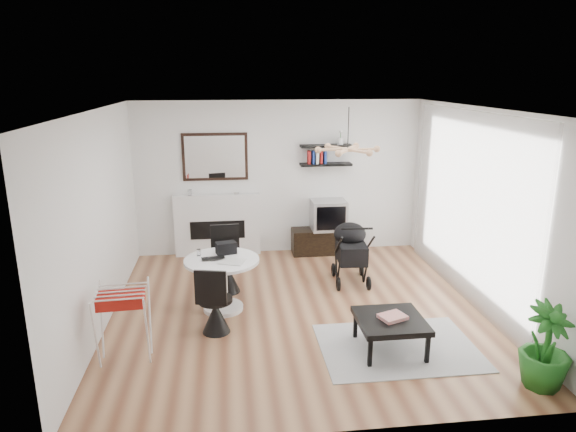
{
  "coord_description": "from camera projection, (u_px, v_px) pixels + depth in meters",
  "views": [
    {
      "loc": [
        -0.9,
        -6.36,
        3.1
      ],
      "look_at": [
        -0.09,
        0.4,
        1.23
      ],
      "focal_mm": 32.0,
      "sensor_mm": 36.0,
      "label": 1
    }
  ],
  "objects": [
    {
      "name": "fireplace",
      "position": [
        217.0,
        217.0,
        9.03
      ],
      "size": [
        1.5,
        0.17,
        2.16
      ],
      "color": "white",
      "rests_on": "floor"
    },
    {
      "name": "wall_back",
      "position": [
        279.0,
        178.0,
        9.05
      ],
      "size": [
        5.0,
        0.0,
        5.0
      ],
      "primitive_type": "plane",
      "rotation": [
        1.57,
        0.0,
        0.0
      ],
      "color": "white",
      "rests_on": "floor"
    },
    {
      "name": "dining_table",
      "position": [
        222.0,
        276.0,
        6.91
      ],
      "size": [
        1.01,
        1.01,
        0.74
      ],
      "color": "white",
      "rests_on": "floor"
    },
    {
      "name": "potted_plant",
      "position": [
        546.0,
        347.0,
        5.19
      ],
      "size": [
        0.62,
        0.62,
        0.9
      ],
      "primitive_type": "imported",
      "rotation": [
        0.0,
        0.0,
        0.28
      ],
      "color": "#1E631C",
      "rests_on": "floor"
    },
    {
      "name": "shelf_upper",
      "position": [
        326.0,
        146.0,
        8.87
      ],
      "size": [
        0.9,
        0.25,
        0.04
      ],
      "primitive_type": "cube",
      "color": "black",
      "rests_on": "wall_back"
    },
    {
      "name": "newspaper",
      "position": [
        232.0,
        262.0,
        6.73
      ],
      "size": [
        0.39,
        0.36,
        0.01
      ],
      "primitive_type": "cube",
      "rotation": [
        0.0,
        0.0,
        -0.35
      ],
      "color": "silver",
      "rests_on": "dining_table"
    },
    {
      "name": "wall_left",
      "position": [
        99.0,
        221.0,
        6.37
      ],
      "size": [
        0.0,
        5.0,
        5.0
      ],
      "primitive_type": "plane",
      "rotation": [
        1.57,
        0.0,
        1.57
      ],
      "color": "white",
      "rests_on": "floor"
    },
    {
      "name": "drinking_glass",
      "position": [
        199.0,
        252.0,
        6.96
      ],
      "size": [
        0.05,
        0.05,
        0.09
      ],
      "primitive_type": "cylinder",
      "color": "white",
      "rests_on": "dining_table"
    },
    {
      "name": "chair_near",
      "position": [
        215.0,
        312.0,
        6.33
      ],
      "size": [
        0.45,
        0.46,
        0.89
      ],
      "rotation": [
        0.0,
        0.0,
        2.91
      ],
      "color": "black",
      "rests_on": "floor"
    },
    {
      "name": "chair_far",
      "position": [
        227.0,
        271.0,
        7.56
      ],
      "size": [
        0.46,
        0.48,
        0.98
      ],
      "rotation": [
        0.0,
        0.0,
        0.06
      ],
      "color": "black",
      "rests_on": "floor"
    },
    {
      "name": "shelf_lower",
      "position": [
        326.0,
        164.0,
        8.95
      ],
      "size": [
        0.9,
        0.25,
        0.04
      ],
      "primitive_type": "cube",
      "color": "black",
      "rests_on": "wall_back"
    },
    {
      "name": "floor",
      "position": [
        298.0,
        310.0,
        7.01
      ],
      "size": [
        5.0,
        5.0,
        0.0
      ],
      "primitive_type": "plane",
      "color": "brown",
      "rests_on": "ground"
    },
    {
      "name": "stroller",
      "position": [
        351.0,
        254.0,
        7.91
      ],
      "size": [
        0.57,
        0.86,
        1.02
      ],
      "rotation": [
        0.0,
        0.0,
        -0.08
      ],
      "color": "black",
      "rests_on": "floor"
    },
    {
      "name": "magazines",
      "position": [
        393.0,
        317.0,
        5.89
      ],
      "size": [
        0.35,
        0.32,
        0.04
      ],
      "primitive_type": "cube",
      "rotation": [
        0.0,
        0.0,
        0.36
      ],
      "color": "#D53D35",
      "rests_on": "coffee_table"
    },
    {
      "name": "coffee_table",
      "position": [
        391.0,
        322.0,
        5.91
      ],
      "size": [
        0.76,
        0.76,
        0.39
      ],
      "rotation": [
        0.0,
        0.0,
        -0.0
      ],
      "color": "black",
      "rests_on": "rug"
    },
    {
      "name": "drying_rack",
      "position": [
        124.0,
        324.0,
        5.67
      ],
      "size": [
        0.6,
        0.57,
        0.85
      ],
      "rotation": [
        0.0,
        0.0,
        0.07
      ],
      "color": "white",
      "rests_on": "floor"
    },
    {
      "name": "crt_tv",
      "position": [
        328.0,
        215.0,
        9.1
      ],
      "size": [
        0.6,
        0.53,
        0.53
      ],
      "color": "#AEAEB0",
      "rests_on": "tv_console"
    },
    {
      "name": "sheer_curtain",
      "position": [
        467.0,
        206.0,
        7.12
      ],
      "size": [
        0.04,
        3.6,
        2.6
      ],
      "primitive_type": "cube",
      "color": "white",
      "rests_on": "wall_right"
    },
    {
      "name": "pendant_lamp",
      "position": [
        348.0,
        149.0,
        6.81
      ],
      "size": [
        0.9,
        0.9,
        0.1
      ],
      "primitive_type": null,
      "color": "tan",
      "rests_on": "ceiling"
    },
    {
      "name": "wall_right",
      "position": [
        481.0,
        209.0,
        6.94
      ],
      "size": [
        0.0,
        5.0,
        5.0
      ],
      "primitive_type": "plane",
      "rotation": [
        1.57,
        0.0,
        -1.57
      ],
      "color": "white",
      "rests_on": "floor"
    },
    {
      "name": "ceiling",
      "position": [
        299.0,
        109.0,
        6.3
      ],
      "size": [
        5.0,
        5.0,
        0.0
      ],
      "primitive_type": "plane",
      "color": "white",
      "rests_on": "wall_back"
    },
    {
      "name": "black_bag",
      "position": [
        226.0,
        248.0,
        7.03
      ],
      "size": [
        0.3,
        0.22,
        0.16
      ],
      "primitive_type": "cube",
      "rotation": [
        0.0,
        0.0,
        0.25
      ],
      "color": "black",
      "rests_on": "dining_table"
    },
    {
      "name": "rug",
      "position": [
        398.0,
        347.0,
        6.05
      ],
      "size": [
        1.83,
        1.32,
        0.01
      ],
      "primitive_type": "cube",
      "color": "#AEAEAE",
      "rests_on": "floor"
    },
    {
      "name": "tv_console",
      "position": [
        325.0,
        241.0,
        9.23
      ],
      "size": [
        1.19,
        0.42,
        0.45
      ],
      "primitive_type": "cube",
      "color": "black",
      "rests_on": "floor"
    },
    {
      "name": "laptop",
      "position": [
        214.0,
        260.0,
        6.78
      ],
      "size": [
        0.33,
        0.24,
        0.02
      ],
      "primitive_type": "imported",
      "rotation": [
        0.0,
        0.0,
        0.15
      ],
      "color": "black",
      "rests_on": "dining_table"
    }
  ]
}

